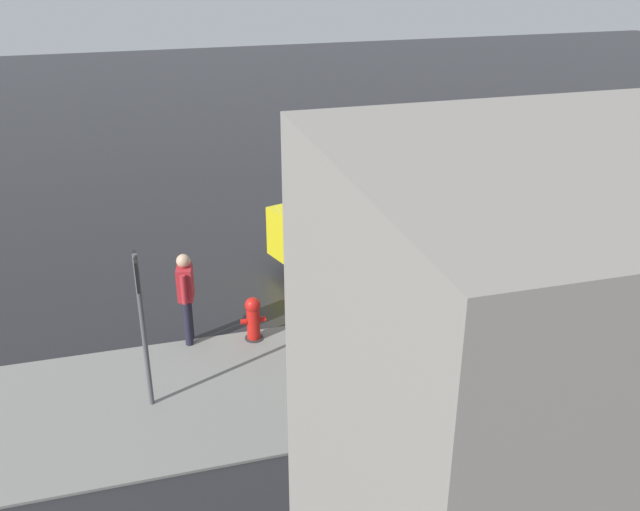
{
  "coord_description": "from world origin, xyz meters",
  "views": [
    {
      "loc": [
        4.71,
        13.0,
        6.25
      ],
      "look_at": [
        1.52,
        1.76,
        0.9
      ],
      "focal_mm": 40.0,
      "sensor_mm": 36.0,
      "label": 1
    }
  ],
  "objects": [
    {
      "name": "moving_hatchback",
      "position": [
        -0.04,
        0.27,
        1.03
      ],
      "size": [
        4.23,
        2.82,
        2.06
      ],
      "color": "yellow",
      "rests_on": "ground"
    },
    {
      "name": "fire_hydrant",
      "position": [
        2.98,
        2.86,
        0.4
      ],
      "size": [
        0.42,
        0.31,
        0.8
      ],
      "color": "red",
      "rests_on": "ground"
    },
    {
      "name": "kerb_strip",
      "position": [
        0.0,
        4.2,
        0.02
      ],
      "size": [
        24.0,
        3.2,
        0.04
      ],
      "primitive_type": "cube",
      "color": "slate",
      "rests_on": "ground"
    },
    {
      "name": "ground_plane",
      "position": [
        0.0,
        0.0,
        0.0
      ],
      "size": [
        60.0,
        60.0,
        0.0
      ],
      "primitive_type": "plane",
      "color": "black"
    },
    {
      "name": "pedestrian",
      "position": [
        4.02,
        2.66,
        0.96
      ],
      "size": [
        0.3,
        0.56,
        1.62
      ],
      "color": "#B2262D",
      "rests_on": "ground"
    },
    {
      "name": "sign_post",
      "position": [
        4.74,
        4.22,
        1.58
      ],
      "size": [
        0.07,
        0.44,
        2.4
      ],
      "color": "#4C4C51",
      "rests_on": "ground"
    }
  ]
}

